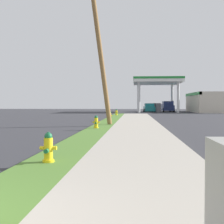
{
  "coord_description": "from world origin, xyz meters",
  "views": [
    {
      "loc": [
        2.79,
        -2.72,
        1.57
      ],
      "look_at": [
        1.22,
        18.35,
        0.96
      ],
      "focal_mm": 48.09,
      "sensor_mm": 36.0,
      "label": 1
    }
  ],
  "objects_px": {
    "utility_pole_midground": "(100,52)",
    "truck_navy_at_forecourt": "(167,107)",
    "fire_hydrant_second": "(96,123)",
    "car_teal_by_near_pump": "(149,108)",
    "fire_hydrant_third": "(110,116)",
    "fire_hydrant_nearest": "(48,149)",
    "fire_hydrant_fourth": "(116,112)"
  },
  "relations": [
    {
      "from": "truck_navy_at_forecourt",
      "to": "fire_hydrant_nearest",
      "type": "bearing_deg",
      "value": -99.37
    },
    {
      "from": "fire_hydrant_third",
      "to": "utility_pole_midground",
      "type": "height_order",
      "value": "utility_pole_midground"
    },
    {
      "from": "fire_hydrant_third",
      "to": "truck_navy_at_forecourt",
      "type": "distance_m",
      "value": 32.5
    },
    {
      "from": "car_teal_by_near_pump",
      "to": "truck_navy_at_forecourt",
      "type": "relative_size",
      "value": 0.83
    },
    {
      "from": "fire_hydrant_second",
      "to": "car_teal_by_near_pump",
      "type": "bearing_deg",
      "value": 82.49
    },
    {
      "from": "fire_hydrant_nearest",
      "to": "fire_hydrant_third",
      "type": "xyz_separation_m",
      "value": [
        -0.03,
        19.13,
        0.0
      ]
    },
    {
      "from": "fire_hydrant_third",
      "to": "fire_hydrant_fourth",
      "type": "height_order",
      "value": "same"
    },
    {
      "from": "fire_hydrant_second",
      "to": "fire_hydrant_fourth",
      "type": "height_order",
      "value": "same"
    },
    {
      "from": "truck_navy_at_forecourt",
      "to": "fire_hydrant_third",
      "type": "bearing_deg",
      "value": -104.93
    },
    {
      "from": "fire_hydrant_nearest",
      "to": "fire_hydrant_fourth",
      "type": "height_order",
      "value": "same"
    },
    {
      "from": "fire_hydrant_second",
      "to": "utility_pole_midground",
      "type": "distance_m",
      "value": 5.58
    },
    {
      "from": "fire_hydrant_nearest",
      "to": "truck_navy_at_forecourt",
      "type": "relative_size",
      "value": 0.14
    },
    {
      "from": "fire_hydrant_nearest",
      "to": "car_teal_by_near_pump",
      "type": "relative_size",
      "value": 0.16
    },
    {
      "from": "fire_hydrant_nearest",
      "to": "truck_navy_at_forecourt",
      "type": "bearing_deg",
      "value": 80.63
    },
    {
      "from": "fire_hydrant_third",
      "to": "utility_pole_midground",
      "type": "distance_m",
      "value": 7.46
    },
    {
      "from": "fire_hydrant_second",
      "to": "fire_hydrant_fourth",
      "type": "distance_m",
      "value": 19.56
    },
    {
      "from": "utility_pole_midground",
      "to": "car_teal_by_near_pump",
      "type": "bearing_deg",
      "value": 81.66
    },
    {
      "from": "fire_hydrant_second",
      "to": "car_teal_by_near_pump",
      "type": "relative_size",
      "value": 0.16
    },
    {
      "from": "fire_hydrant_third",
      "to": "utility_pole_midground",
      "type": "xyz_separation_m",
      "value": [
        -0.18,
        -5.84,
        4.64
      ]
    },
    {
      "from": "fire_hydrant_third",
      "to": "fire_hydrant_fourth",
      "type": "relative_size",
      "value": 1.0
    },
    {
      "from": "utility_pole_midground",
      "to": "truck_navy_at_forecourt",
      "type": "relative_size",
      "value": 1.78
    },
    {
      "from": "fire_hydrant_fourth",
      "to": "truck_navy_at_forecourt",
      "type": "relative_size",
      "value": 0.14
    },
    {
      "from": "fire_hydrant_second",
      "to": "truck_navy_at_forecourt",
      "type": "bearing_deg",
      "value": 78.16
    },
    {
      "from": "fire_hydrant_third",
      "to": "truck_navy_at_forecourt",
      "type": "relative_size",
      "value": 0.14
    },
    {
      "from": "fire_hydrant_third",
      "to": "car_teal_by_near_pump",
      "type": "distance_m",
      "value": 28.77
    },
    {
      "from": "fire_hydrant_second",
      "to": "fire_hydrant_third",
      "type": "xyz_separation_m",
      "value": [
        0.08,
        8.93,
        0.0
      ]
    },
    {
      "from": "fire_hydrant_second",
      "to": "fire_hydrant_third",
      "type": "bearing_deg",
      "value": 89.46
    },
    {
      "from": "fire_hydrant_nearest",
      "to": "fire_hydrant_third",
      "type": "relative_size",
      "value": 1.0
    },
    {
      "from": "fire_hydrant_fourth",
      "to": "car_teal_by_near_pump",
      "type": "xyz_separation_m",
      "value": [
        4.89,
        17.73,
        0.28
      ]
    },
    {
      "from": "fire_hydrant_nearest",
      "to": "utility_pole_midground",
      "type": "xyz_separation_m",
      "value": [
        -0.22,
        13.29,
        4.64
      ]
    },
    {
      "from": "fire_hydrant_nearest",
      "to": "fire_hydrant_fourth",
      "type": "distance_m",
      "value": 29.76
    },
    {
      "from": "fire_hydrant_third",
      "to": "utility_pole_midground",
      "type": "relative_size",
      "value": 0.08
    }
  ]
}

